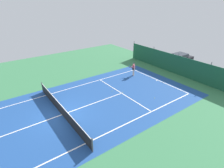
# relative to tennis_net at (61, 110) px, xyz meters

# --- Properties ---
(ground_plane) EXTENTS (36.00, 36.00, 0.00)m
(ground_plane) POSITION_rel_tennis_net_xyz_m (0.00, 0.00, -0.51)
(ground_plane) COLOR #387A4C
(court_surface) EXTENTS (11.02, 26.60, 0.01)m
(court_surface) POSITION_rel_tennis_net_xyz_m (0.00, 0.00, -0.51)
(court_surface) COLOR #1E478C
(court_surface) RESTS_ON ground
(tennis_net) EXTENTS (10.12, 0.10, 1.10)m
(tennis_net) POSITION_rel_tennis_net_xyz_m (0.00, 0.00, 0.00)
(tennis_net) COLOR black
(tennis_net) RESTS_ON ground
(back_fence) EXTENTS (16.30, 0.98, 2.70)m
(back_fence) POSITION_rel_tennis_net_xyz_m (-0.00, 15.76, 0.16)
(back_fence) COLOR #195138
(back_fence) RESTS_ON ground
(tennis_player) EXTENTS (0.83, 0.66, 1.64)m
(tennis_player) POSITION_rel_tennis_net_xyz_m (-2.81, 10.52, 0.45)
(tennis_player) COLOR beige
(tennis_player) RESTS_ON ground
(tennis_ball_near_player) EXTENTS (0.07, 0.07, 0.07)m
(tennis_ball_near_player) POSITION_rel_tennis_net_xyz_m (-0.92, 5.85, -0.48)
(tennis_ball_near_player) COLOR #CCDB33
(tennis_ball_near_player) RESTS_ON ground
(tennis_ball_midcourt) EXTENTS (0.07, 0.07, 0.07)m
(tennis_ball_midcourt) POSITION_rel_tennis_net_xyz_m (-0.02, 6.54, -0.48)
(tennis_ball_midcourt) COLOR #CCDB33
(tennis_ball_midcourt) RESTS_ON ground
(tennis_ball_by_sideline) EXTENTS (0.07, 0.07, 0.07)m
(tennis_ball_by_sideline) POSITION_rel_tennis_net_xyz_m (2.69, 8.32, -0.48)
(tennis_ball_by_sideline) COLOR #CCDB33
(tennis_ball_by_sideline) RESTS_ON ground
(parked_car) EXTENTS (2.07, 4.23, 1.68)m
(parked_car) POSITION_rel_tennis_net_xyz_m (-1.83, 18.43, 0.33)
(parked_car) COLOR black
(parked_car) RESTS_ON ground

